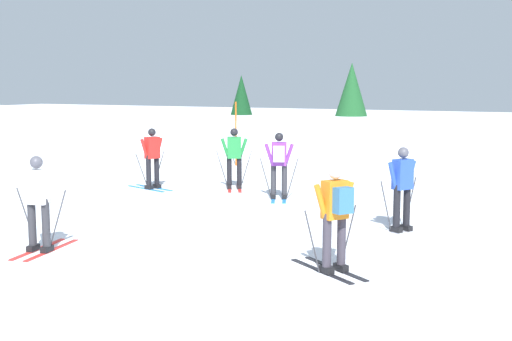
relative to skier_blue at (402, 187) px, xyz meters
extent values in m
plane|color=silver|center=(-3.76, -2.52, -0.92)|extent=(120.00, 120.00, 0.00)
cube|color=silver|center=(-3.76, 15.54, -0.20)|extent=(80.00, 9.33, 1.43)
cube|color=silver|center=(-0.19, -0.05, -0.91)|extent=(1.43, 0.89, 0.02)
cube|color=silver|center=(-0.05, 0.19, -0.91)|extent=(1.43, 0.89, 0.02)
cube|color=black|center=(-0.06, -0.13, -0.85)|extent=(0.29, 0.23, 0.10)
cube|color=black|center=(0.08, 0.12, -0.85)|extent=(0.29, 0.23, 0.10)
cylinder|color=black|center=(-0.06, -0.13, -0.37)|extent=(0.14, 0.14, 0.85)
cylinder|color=black|center=(0.08, 0.12, -0.37)|extent=(0.14, 0.14, 0.85)
cube|color=#284CB7|center=(0.01, 0.00, 0.25)|extent=(0.40, 0.45, 0.60)
cylinder|color=#284CB7|center=(-0.14, -0.21, 0.24)|extent=(0.21, 0.27, 0.55)
cylinder|color=#284CB7|center=(0.12, 0.22, 0.24)|extent=(0.21, 0.27, 0.55)
sphere|color=#4C4C56|center=(0.01, 0.00, 0.68)|extent=(0.22, 0.22, 0.22)
cylinder|color=#38383D|center=(-0.25, -0.24, -0.39)|extent=(0.19, 0.31, 1.06)
cylinder|color=#38383D|center=(0.09, 0.33, -0.39)|extent=(0.19, 0.31, 1.06)
cube|color=#237AC6|center=(-7.74, 2.27, -0.91)|extent=(1.55, 0.59, 0.02)
cube|color=#237AC6|center=(-7.65, 2.53, -0.91)|extent=(1.55, 0.59, 0.02)
cube|color=black|center=(-7.60, 2.22, -0.85)|extent=(0.28, 0.20, 0.10)
cube|color=black|center=(-7.51, 2.48, -0.85)|extent=(0.28, 0.20, 0.10)
cylinder|color=black|center=(-7.60, 2.22, -0.37)|extent=(0.14, 0.14, 0.85)
cylinder|color=black|center=(-7.51, 2.48, -0.37)|extent=(0.14, 0.14, 0.85)
cube|color=red|center=(-7.55, 2.35, 0.25)|extent=(0.35, 0.44, 0.60)
cylinder|color=red|center=(-7.65, 2.12, 0.24)|extent=(0.17, 0.27, 0.55)
cylinder|color=red|center=(-7.49, 2.59, 0.24)|extent=(0.17, 0.27, 0.55)
sphere|color=black|center=(-7.55, 2.35, 0.68)|extent=(0.22, 0.22, 0.22)
cylinder|color=#38383D|center=(-7.74, 2.11, -0.40)|extent=(0.16, 0.41, 1.05)
cylinder|color=#38383D|center=(-7.56, 2.66, -0.40)|extent=(0.16, 0.41, 1.05)
cube|color=red|center=(-5.69, 3.41, -0.91)|extent=(0.85, 1.44, 0.02)
cube|color=red|center=(-5.45, 3.55, -0.91)|extent=(0.85, 1.44, 0.02)
cube|color=black|center=(-5.62, 3.28, -0.85)|extent=(0.23, 0.29, 0.10)
cube|color=black|center=(-5.38, 3.42, -0.85)|extent=(0.23, 0.29, 0.10)
cylinder|color=black|center=(-5.62, 3.28, -0.37)|extent=(0.14, 0.14, 0.85)
cylinder|color=black|center=(-5.38, 3.42, -0.37)|extent=(0.14, 0.14, 0.85)
cube|color=#23843D|center=(-5.50, 3.35, 0.25)|extent=(0.45, 0.39, 0.60)
cylinder|color=#23843D|center=(-5.73, 3.25, 0.24)|extent=(0.27, 0.20, 0.55)
cylinder|color=#23843D|center=(-5.29, 3.49, 0.24)|extent=(0.27, 0.20, 0.55)
sphere|color=black|center=(-5.50, 3.35, 0.68)|extent=(0.22, 0.22, 0.22)
cylinder|color=#38383D|center=(-5.84, 3.28, -0.38)|extent=(0.31, 0.19, 1.07)
cylinder|color=#38383D|center=(-5.26, 3.60, -0.38)|extent=(0.31, 0.19, 1.07)
cube|color=black|center=(-0.47, -3.36, -0.91)|extent=(1.37, 0.98, 0.02)
cube|color=black|center=(-0.31, -3.13, -0.91)|extent=(1.37, 0.98, 0.02)
cube|color=black|center=(-0.34, -3.45, -0.85)|extent=(0.28, 0.25, 0.10)
cube|color=black|center=(-0.18, -3.21, -0.85)|extent=(0.28, 0.25, 0.10)
cylinder|color=#38333D|center=(-0.34, -3.45, -0.37)|extent=(0.14, 0.14, 0.85)
cylinder|color=#38333D|center=(-0.18, -3.21, -0.37)|extent=(0.14, 0.14, 0.85)
cube|color=orange|center=(-0.26, -3.33, 0.25)|extent=(0.41, 0.45, 0.60)
cylinder|color=orange|center=(-0.42, -3.52, 0.24)|extent=(0.22, 0.26, 0.55)
cylinder|color=orange|center=(-0.14, -3.11, 0.24)|extent=(0.22, 0.26, 0.55)
sphere|color=silver|center=(-0.26, -3.33, 0.68)|extent=(0.22, 0.22, 0.22)
cylinder|color=#38383D|center=(-0.54, -3.56, -0.40)|extent=(0.20, 0.27, 1.03)
cylinder|color=#38383D|center=(-0.15, -2.99, -0.40)|extent=(0.20, 0.27, 1.03)
cube|color=teal|center=(-0.09, -3.45, 0.27)|extent=(0.31, 0.33, 0.40)
cube|color=#237AC6|center=(-3.90, 2.48, -0.91)|extent=(0.70, 1.51, 0.02)
cube|color=#237AC6|center=(-3.64, 2.59, -0.91)|extent=(0.70, 1.51, 0.02)
cube|color=black|center=(-3.84, 2.34, -0.85)|extent=(0.21, 0.29, 0.10)
cube|color=black|center=(-3.59, 2.45, -0.85)|extent=(0.21, 0.29, 0.10)
cylinder|color=#2D2D33|center=(-3.84, 2.34, -0.37)|extent=(0.14, 0.14, 0.85)
cylinder|color=#2D2D33|center=(-3.59, 2.45, -0.37)|extent=(0.14, 0.14, 0.85)
cube|color=purple|center=(-3.72, 2.39, 0.25)|extent=(0.44, 0.37, 0.60)
cylinder|color=purple|center=(-3.95, 2.32, 0.24)|extent=(0.27, 0.18, 0.55)
cylinder|color=purple|center=(-3.49, 2.51, 0.24)|extent=(0.27, 0.18, 0.55)
sphere|color=black|center=(-3.72, 2.39, 0.68)|extent=(0.22, 0.22, 0.22)
cylinder|color=#38383D|center=(-4.07, 2.35, -0.38)|extent=(0.31, 0.15, 1.07)
cylinder|color=#38383D|center=(-3.44, 2.62, -0.38)|extent=(0.31, 0.15, 1.07)
cube|color=#B7B2A3|center=(-3.63, 2.20, 0.27)|extent=(0.33, 0.27, 0.40)
cube|color=red|center=(-5.52, -4.23, -0.91)|extent=(0.36, 1.59, 0.02)
cube|color=red|center=(-5.25, -4.18, -0.91)|extent=(0.36, 1.59, 0.02)
cube|color=black|center=(-5.50, -4.38, -0.85)|extent=(0.16, 0.28, 0.10)
cube|color=black|center=(-5.22, -4.33, -0.85)|extent=(0.16, 0.28, 0.10)
cylinder|color=#2D2D33|center=(-5.50, -4.38, -0.37)|extent=(0.14, 0.14, 0.85)
cylinder|color=#2D2D33|center=(-5.22, -4.33, -0.37)|extent=(0.14, 0.14, 0.85)
cube|color=white|center=(-5.36, -4.35, 0.25)|extent=(0.41, 0.30, 0.60)
cylinder|color=white|center=(-5.61, -4.38, 0.24)|extent=(0.27, 0.13, 0.55)
cylinder|color=white|center=(-5.12, -4.29, 0.24)|extent=(0.27, 0.13, 0.55)
sphere|color=#4C4C56|center=(-5.36, -4.35, 0.68)|extent=(0.22, 0.22, 0.22)
cylinder|color=#38383D|center=(-5.67, -4.31, -0.36)|extent=(0.40, 0.09, 1.12)
cylinder|color=#38383D|center=(-5.08, -4.20, -0.36)|extent=(0.40, 0.09, 1.12)
cylinder|color=#C65614|center=(-7.90, 8.10, 0.23)|extent=(0.06, 0.06, 2.29)
cylinder|color=#513823|center=(-11.37, 15.39, -0.65)|extent=(0.27, 0.27, 0.53)
cone|color=#0F3819|center=(-11.37, 15.39, 1.00)|extent=(1.54, 1.54, 2.79)
cylinder|color=#513823|center=(-6.29, 16.52, -0.56)|extent=(0.20, 0.20, 0.71)
cone|color=#194C23|center=(-6.29, 16.52, 1.37)|extent=(1.92, 1.92, 3.16)
camera|label=1|loc=(3.04, -13.05, 2.06)|focal=46.82mm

